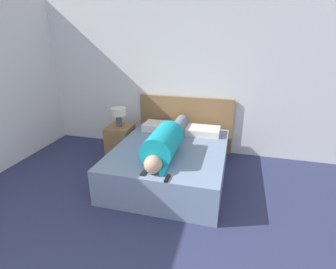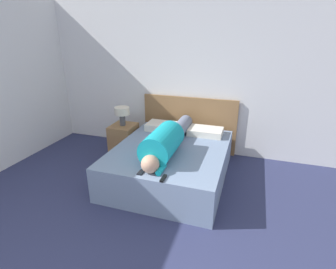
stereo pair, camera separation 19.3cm
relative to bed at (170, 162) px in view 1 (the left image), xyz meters
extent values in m
cube|color=white|center=(-0.22, 1.12, 1.05)|extent=(5.96, 0.06, 2.60)
cube|color=#7589A8|center=(0.00, 0.00, 0.00)|extent=(1.57, 1.90, 0.49)
cube|color=olive|center=(0.00, 1.05, 0.25)|extent=(1.69, 0.04, 0.99)
cube|color=olive|center=(-1.03, 0.50, 0.03)|extent=(0.40, 0.45, 0.55)
cylinder|color=#4C4C51|center=(-1.03, 0.50, 0.40)|extent=(0.10, 0.10, 0.19)
cylinder|color=beige|center=(-1.03, 0.50, 0.56)|extent=(0.25, 0.25, 0.13)
sphere|color=tan|center=(-0.01, -0.78, 0.36)|extent=(0.22, 0.22, 0.22)
cylinder|color=#149EAD|center=(-0.01, -0.34, 0.44)|extent=(0.40, 0.74, 0.40)
cylinder|color=slate|center=(-0.01, 0.46, 0.36)|extent=(0.22, 0.88, 0.22)
cylinder|color=#149EAD|center=(0.11, -0.73, 0.28)|extent=(0.07, 0.22, 0.07)
cube|color=silver|center=(-0.34, 0.66, 0.30)|extent=(0.57, 0.37, 0.12)
cube|color=silver|center=(0.38, 0.66, 0.30)|extent=(0.54, 0.37, 0.10)
cube|color=black|center=(0.19, -0.88, 0.26)|extent=(0.04, 0.15, 0.02)
cube|color=black|center=(-0.11, -0.82, 0.25)|extent=(0.06, 0.13, 0.01)
camera|label=1|loc=(0.86, -3.36, 1.80)|focal=28.00mm
camera|label=2|loc=(1.05, -3.31, 1.80)|focal=28.00mm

